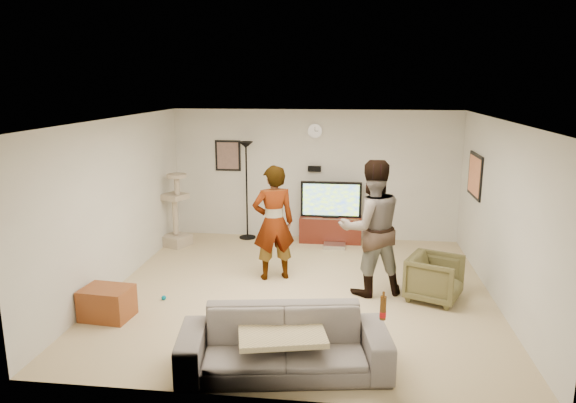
# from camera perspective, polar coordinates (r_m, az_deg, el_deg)

# --- Properties ---
(floor) EXTENTS (5.50, 5.50, 0.02)m
(floor) POSITION_cam_1_polar(r_m,az_deg,el_deg) (7.88, 1.33, -9.66)
(floor) COLOR tan
(floor) RESTS_ON ground
(ceiling) EXTENTS (5.50, 5.50, 0.02)m
(ceiling) POSITION_cam_1_polar(r_m,az_deg,el_deg) (7.30, 1.44, 8.94)
(ceiling) COLOR white
(ceiling) RESTS_ON wall_back
(wall_back) EXTENTS (5.50, 0.04, 2.50)m
(wall_back) POSITION_cam_1_polar(r_m,az_deg,el_deg) (10.18, 2.90, 2.89)
(wall_back) COLOR beige
(wall_back) RESTS_ON floor
(wall_front) EXTENTS (5.50, 0.04, 2.50)m
(wall_front) POSITION_cam_1_polar(r_m,az_deg,el_deg) (4.88, -1.82, -8.27)
(wall_front) COLOR beige
(wall_front) RESTS_ON floor
(wall_left) EXTENTS (0.04, 5.50, 2.50)m
(wall_left) POSITION_cam_1_polar(r_m,az_deg,el_deg) (8.22, -18.06, -0.14)
(wall_left) COLOR beige
(wall_left) RESTS_ON floor
(wall_right) EXTENTS (0.04, 5.50, 2.50)m
(wall_right) POSITION_cam_1_polar(r_m,az_deg,el_deg) (7.73, 22.11, -1.25)
(wall_right) COLOR beige
(wall_right) RESTS_ON floor
(wall_clock) EXTENTS (0.26, 0.04, 0.26)m
(wall_clock) POSITION_cam_1_polar(r_m,az_deg,el_deg) (10.04, 2.95, 7.65)
(wall_clock) COLOR silver
(wall_clock) RESTS_ON wall_back
(wall_speaker) EXTENTS (0.25, 0.10, 0.10)m
(wall_speaker) POSITION_cam_1_polar(r_m,az_deg,el_deg) (10.10, 2.89, 3.56)
(wall_speaker) COLOR black
(wall_speaker) RESTS_ON wall_back
(picture_back) EXTENTS (0.42, 0.03, 0.52)m
(picture_back) POSITION_cam_1_polar(r_m,az_deg,el_deg) (10.36, -6.54, 4.96)
(picture_back) COLOR #71564F
(picture_back) RESTS_ON wall_back
(picture_right) EXTENTS (0.03, 0.78, 0.62)m
(picture_right) POSITION_cam_1_polar(r_m,az_deg,el_deg) (9.20, 19.61, 2.67)
(picture_right) COLOR #E67F55
(picture_right) RESTS_ON wall_right
(tv_stand) EXTENTS (1.17, 0.45, 0.49)m
(tv_stand) POSITION_cam_1_polar(r_m,az_deg,el_deg) (10.15, 4.63, -2.99)
(tv_stand) COLOR #4A1910
(tv_stand) RESTS_ON floor
(console_box) EXTENTS (0.40, 0.30, 0.07)m
(console_box) POSITION_cam_1_polar(r_m,az_deg,el_deg) (9.82, 5.06, -4.81)
(console_box) COLOR silver
(console_box) RESTS_ON floor
(tv) EXTENTS (1.15, 0.08, 0.68)m
(tv) POSITION_cam_1_polar(r_m,az_deg,el_deg) (10.00, 4.69, 0.23)
(tv) COLOR black
(tv) RESTS_ON tv_stand
(tv_screen) EXTENTS (1.06, 0.01, 0.60)m
(tv_screen) POSITION_cam_1_polar(r_m,az_deg,el_deg) (9.96, 4.67, 0.17)
(tv_screen) COLOR #C1FE1A
(tv_screen) RESTS_ON tv
(floor_lamp) EXTENTS (0.32, 0.32, 1.90)m
(floor_lamp) POSITION_cam_1_polar(r_m,az_deg,el_deg) (10.20, -4.50, 1.16)
(floor_lamp) COLOR black
(floor_lamp) RESTS_ON floor
(cat_tree) EXTENTS (0.58, 0.58, 1.38)m
(cat_tree) POSITION_cam_1_polar(r_m,az_deg,el_deg) (9.97, -12.17, -0.87)
(cat_tree) COLOR tan
(cat_tree) RESTS_ON floor
(person_left) EXTENTS (0.76, 0.63, 1.79)m
(person_left) POSITION_cam_1_polar(r_m,az_deg,el_deg) (8.07, -1.58, -2.32)
(person_left) COLOR #B3B3B3
(person_left) RESTS_ON floor
(person_right) EXTENTS (1.14, 1.01, 1.96)m
(person_right) POSITION_cam_1_polar(r_m,az_deg,el_deg) (7.57, 9.00, -2.84)
(person_right) COLOR #3A538A
(person_right) RESTS_ON floor
(sofa) EXTENTS (2.31, 1.19, 0.64)m
(sofa) POSITION_cam_1_polar(r_m,az_deg,el_deg) (5.74, -0.44, -15.03)
(sofa) COLOR slate
(sofa) RESTS_ON floor
(throw_blanket) EXTENTS (1.04, 0.89, 0.06)m
(throw_blanket) POSITION_cam_1_polar(r_m,az_deg,el_deg) (5.70, -0.71, -14.01)
(throw_blanket) COLOR #CAB783
(throw_blanket) RESTS_ON sofa
(beer_bottle) EXTENTS (0.06, 0.06, 0.25)m
(beer_bottle) POSITION_cam_1_polar(r_m,az_deg,el_deg) (5.52, 10.27, -11.29)
(beer_bottle) COLOR #57300C
(beer_bottle) RESTS_ON sofa
(armchair) EXTENTS (0.92, 0.91, 0.64)m
(armchair) POSITION_cam_1_polar(r_m,az_deg,el_deg) (7.72, 15.61, -8.01)
(armchair) COLOR brown
(armchair) RESTS_ON floor
(side_table) EXTENTS (0.66, 0.52, 0.41)m
(side_table) POSITION_cam_1_polar(r_m,az_deg,el_deg) (7.33, -19.02, -10.36)
(side_table) COLOR brown
(side_table) RESTS_ON floor
(toy_ball) EXTENTS (0.07, 0.07, 0.07)m
(toy_ball) POSITION_cam_1_polar(r_m,az_deg,el_deg) (7.74, -13.32, -10.12)
(toy_ball) COLOR #006F8E
(toy_ball) RESTS_ON floor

